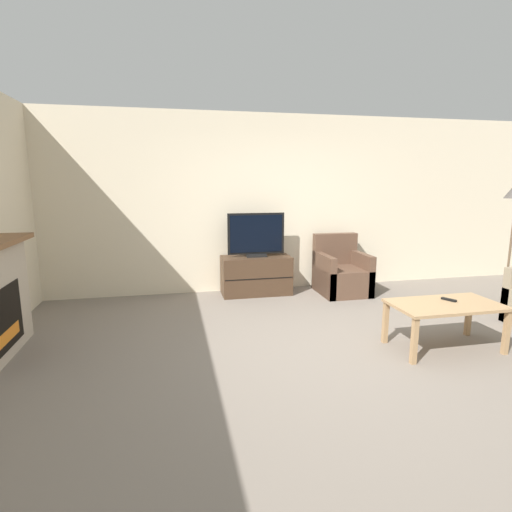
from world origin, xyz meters
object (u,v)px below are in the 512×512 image
Objects in this scene: tv_stand at (256,275)px; tv at (256,236)px; armchair at (341,274)px; remote at (449,300)px; coffee_table at (445,309)px.

tv_stand is 1.21× the size of tv.
armchair is at bearing -9.03° from tv_stand.
tv_stand reaches higher than remote.
tv_stand is at bearing 96.30° from remote.
tv_stand is 1.31m from armchair.
remote reaches higher than coffee_table.
tv_stand is at bearing 170.97° from armchair.
coffee_table is (1.45, -2.38, -0.47)m from tv.
remote is (0.25, -2.10, 0.20)m from armchair.
remote is at bearing -56.16° from tv.
coffee_table is at bearing -58.67° from tv_stand.
armchair reaches higher than tv_stand.
tv_stand is 1.17× the size of armchair.
armchair is (1.29, -0.21, -0.00)m from tv_stand.
tv_stand is 2.79m from coffee_table.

